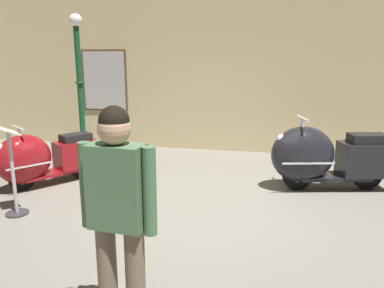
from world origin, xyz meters
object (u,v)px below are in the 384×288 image
(scooter_0, at_px, (41,158))
(lamppost, at_px, (80,88))
(visitor_0, at_px, (118,208))
(info_stanchion, at_px, (13,178))
(scooter_1, at_px, (322,157))

(scooter_0, relative_size, lamppost, 0.56)
(scooter_0, xyz_separation_m, visitor_0, (2.43, -2.70, 0.51))
(scooter_0, xyz_separation_m, lamppost, (-0.28, 1.85, 0.93))
(scooter_0, xyz_separation_m, info_stanchion, (0.32, -1.04, 0.04))
(scooter_0, height_order, visitor_0, visitor_0)
(lamppost, distance_m, info_stanchion, 3.08)
(visitor_0, bearing_deg, lamppost, 35.35)
(scooter_0, height_order, info_stanchion, info_stanchion)
(scooter_1, height_order, visitor_0, visitor_0)
(scooter_1, xyz_separation_m, lamppost, (-4.45, 1.11, 0.87))
(visitor_0, distance_m, info_stanchion, 2.73)
(lamppost, distance_m, visitor_0, 5.32)
(info_stanchion, bearing_deg, scooter_1, 24.78)
(scooter_1, xyz_separation_m, visitor_0, (-1.74, -3.44, 0.45))
(lamppost, xyz_separation_m, visitor_0, (2.71, -4.55, -0.42))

